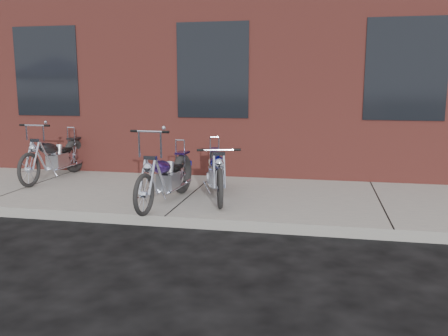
# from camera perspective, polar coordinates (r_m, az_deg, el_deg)

# --- Properties ---
(ground) EXTENTS (120.00, 120.00, 0.00)m
(ground) POSITION_cam_1_polar(r_m,az_deg,el_deg) (6.62, -7.14, -7.05)
(ground) COLOR black
(ground) RESTS_ON ground
(sidewalk) EXTENTS (22.00, 3.00, 0.15)m
(sidewalk) POSITION_cam_1_polar(r_m,az_deg,el_deg) (7.98, -3.72, -3.48)
(sidewalk) COLOR gray
(sidewalk) RESTS_ON ground
(building_brick) EXTENTS (22.00, 10.00, 8.00)m
(building_brick) POSITION_cam_1_polar(r_m,az_deg,el_deg) (14.29, 3.28, 18.29)
(building_brick) COLOR brown
(building_brick) RESTS_ON ground
(chopper_purple) EXTENTS (0.50, 2.07, 1.16)m
(chopper_purple) POSITION_cam_1_polar(r_m,az_deg,el_deg) (7.25, -6.95, -1.28)
(chopper_purple) COLOR black
(chopper_purple) RESTS_ON sidewalk
(chopper_blue) EXTENTS (0.73, 2.02, 0.90)m
(chopper_blue) POSITION_cam_1_polar(r_m,az_deg,el_deg) (7.61, -0.88, -0.68)
(chopper_blue) COLOR black
(chopper_blue) RESTS_ON sidewalk
(chopper_third) EXTENTS (0.52, 2.15, 1.09)m
(chopper_third) POSITION_cam_1_polar(r_m,az_deg,el_deg) (9.62, -19.66, 1.07)
(chopper_third) COLOR black
(chopper_third) RESTS_ON sidewalk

